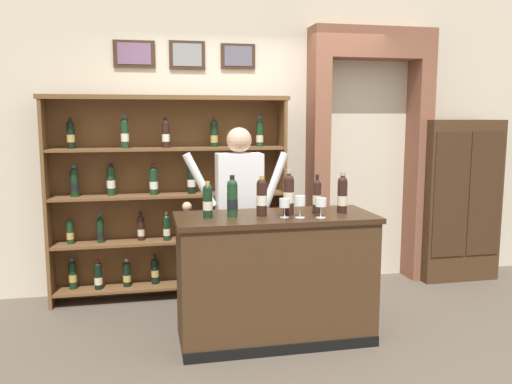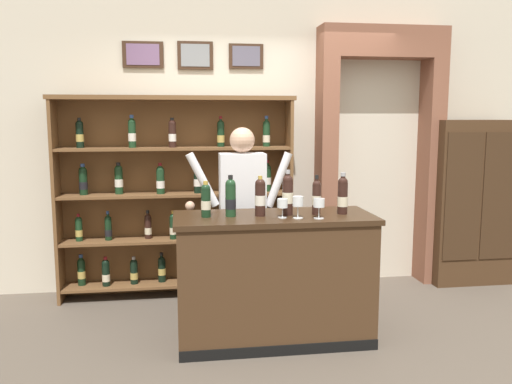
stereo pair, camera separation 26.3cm
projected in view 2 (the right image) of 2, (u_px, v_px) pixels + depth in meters
ground_plane at (288, 339)px, 4.16m from camera, size 14.00×14.00×0.02m
back_wall at (259, 125)px, 5.37m from camera, size 12.00×0.19×3.26m
wine_shelf at (176, 193)px, 5.05m from camera, size 2.24×0.31×1.90m
archway_doorway at (376, 142)px, 5.44m from camera, size 1.27×0.45×2.58m
side_cabinet at (471, 202)px, 5.47m from camera, size 0.83×0.39×1.68m
tasting_counter at (274, 278)px, 4.07m from camera, size 1.51×0.63×0.98m
shopkeeper at (242, 201)px, 4.55m from camera, size 0.93×0.22×1.62m
tasting_bottle_prosecco at (206, 200)px, 3.91m from camera, size 0.07×0.07×0.27m
tasting_bottle_grappa at (231, 197)px, 3.93m from camera, size 0.08×0.08×0.31m
tasting_bottle_riserva at (260, 197)px, 3.95m from camera, size 0.08×0.08×0.30m
tasting_bottle_super_tuscan at (288, 194)px, 3.98m from camera, size 0.08×0.08×0.34m
tasting_bottle_chianti at (316, 197)px, 4.01m from camera, size 0.07×0.07×0.30m
tasting_bottle_rosso at (343, 195)px, 4.04m from camera, size 0.08×0.08×0.32m
wine_glass_spare at (319, 204)px, 3.85m from camera, size 0.08×0.08×0.15m
wine_glass_left at (282, 204)px, 3.88m from camera, size 0.08×0.08×0.14m
wine_glass_right at (298, 203)px, 3.86m from camera, size 0.08×0.08×0.16m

